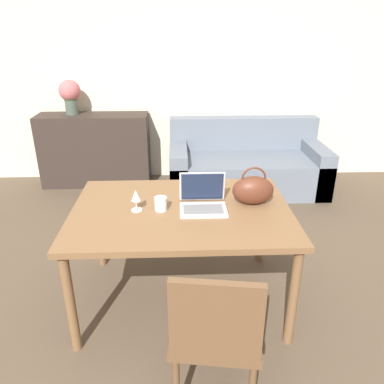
{
  "coord_description": "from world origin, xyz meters",
  "views": [
    {
      "loc": [
        0.03,
        -1.61,
        1.86
      ],
      "look_at": [
        0.12,
        0.64,
        0.86
      ],
      "focal_mm": 35.0,
      "sensor_mm": 36.0,
      "label": 1
    }
  ],
  "objects_px": {
    "chair": "(216,329)",
    "drinking_glass": "(161,204)",
    "laptop": "(203,199)",
    "handbag": "(253,190)",
    "flower_vase": "(70,94)",
    "couch": "(246,166)",
    "wine_glass": "(136,197)"
  },
  "relations": [
    {
      "from": "handbag",
      "to": "flower_vase",
      "type": "xyz_separation_m",
      "value": [
        -1.77,
        2.26,
        0.28
      ]
    },
    {
      "from": "wine_glass",
      "to": "handbag",
      "type": "bearing_deg",
      "value": 5.48
    },
    {
      "from": "laptop",
      "to": "chair",
      "type": "bearing_deg",
      "value": -89.35
    },
    {
      "from": "drinking_glass",
      "to": "flower_vase",
      "type": "relative_size",
      "value": 0.22
    },
    {
      "from": "flower_vase",
      "to": "handbag",
      "type": "bearing_deg",
      "value": -51.99
    },
    {
      "from": "drinking_glass",
      "to": "handbag",
      "type": "relative_size",
      "value": 0.32
    },
    {
      "from": "chair",
      "to": "drinking_glass",
      "type": "xyz_separation_m",
      "value": [
        -0.29,
        0.84,
        0.28
      ]
    },
    {
      "from": "wine_glass",
      "to": "drinking_glass",
      "type": "bearing_deg",
      "value": 0.44
    },
    {
      "from": "flower_vase",
      "to": "wine_glass",
      "type": "bearing_deg",
      "value": -67.18
    },
    {
      "from": "couch",
      "to": "chair",
      "type": "bearing_deg",
      "value": -102.82
    },
    {
      "from": "handbag",
      "to": "laptop",
      "type": "bearing_deg",
      "value": -173.03
    },
    {
      "from": "flower_vase",
      "to": "couch",
      "type": "bearing_deg",
      "value": -6.93
    },
    {
      "from": "chair",
      "to": "couch",
      "type": "bearing_deg",
      "value": 85.28
    },
    {
      "from": "laptop",
      "to": "wine_glass",
      "type": "bearing_deg",
      "value": -175.69
    },
    {
      "from": "drinking_glass",
      "to": "flower_vase",
      "type": "bearing_deg",
      "value": 116.09
    },
    {
      "from": "chair",
      "to": "drinking_glass",
      "type": "relative_size",
      "value": 9.7
    },
    {
      "from": "couch",
      "to": "laptop",
      "type": "bearing_deg",
      "value": -108.23
    },
    {
      "from": "laptop",
      "to": "handbag",
      "type": "relative_size",
      "value": 1.09
    },
    {
      "from": "couch",
      "to": "flower_vase",
      "type": "height_order",
      "value": "flower_vase"
    },
    {
      "from": "laptop",
      "to": "handbag",
      "type": "xyz_separation_m",
      "value": [
        0.34,
        0.04,
        0.04
      ]
    },
    {
      "from": "drinking_glass",
      "to": "laptop",
      "type": "bearing_deg",
      "value": 6.51
    },
    {
      "from": "laptop",
      "to": "drinking_glass",
      "type": "bearing_deg",
      "value": -173.49
    },
    {
      "from": "chair",
      "to": "handbag",
      "type": "relative_size",
      "value": 3.12
    },
    {
      "from": "couch",
      "to": "wine_glass",
      "type": "relative_size",
      "value": 12.74
    },
    {
      "from": "drinking_glass",
      "to": "handbag",
      "type": "xyz_separation_m",
      "value": [
        0.62,
        0.07,
        0.06
      ]
    },
    {
      "from": "chair",
      "to": "handbag",
      "type": "distance_m",
      "value": 1.03
    },
    {
      "from": "laptop",
      "to": "flower_vase",
      "type": "relative_size",
      "value": 0.76
    },
    {
      "from": "chair",
      "to": "drinking_glass",
      "type": "height_order",
      "value": "chair"
    },
    {
      "from": "handbag",
      "to": "flower_vase",
      "type": "distance_m",
      "value": 2.88
    },
    {
      "from": "wine_glass",
      "to": "flower_vase",
      "type": "height_order",
      "value": "flower_vase"
    },
    {
      "from": "wine_glass",
      "to": "handbag",
      "type": "xyz_separation_m",
      "value": [
        0.78,
        0.08,
        0.0
      ]
    },
    {
      "from": "drinking_glass",
      "to": "wine_glass",
      "type": "bearing_deg",
      "value": -179.56
    }
  ]
}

